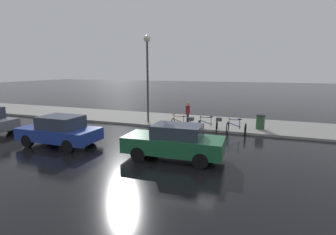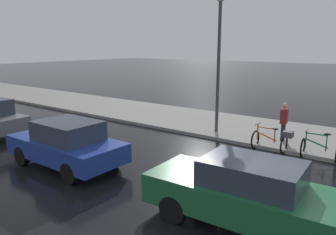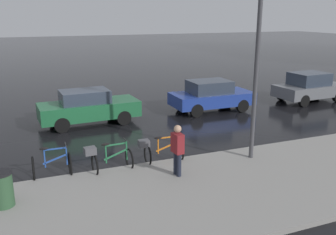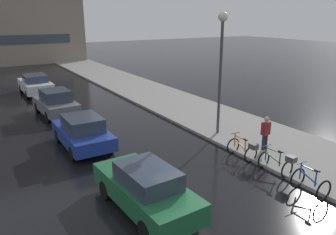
{
  "view_description": "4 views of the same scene",
  "coord_description": "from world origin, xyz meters",
  "views": [
    {
      "loc": [
        -12.18,
        -3.21,
        3.87
      ],
      "look_at": [
        0.73,
        1.61,
        1.31
      ],
      "focal_mm": 28.0,
      "sensor_mm": 36.0,
      "label": 1
    },
    {
      "loc": [
        -8.12,
        -2.27,
        3.89
      ],
      "look_at": [
        1.68,
        5.11,
        1.19
      ],
      "focal_mm": 35.0,
      "sensor_mm": 36.0,
      "label": 2
    },
    {
      "loc": [
        14.2,
        -2.37,
        4.76
      ],
      "look_at": [
        2.02,
        2.54,
        1.08
      ],
      "focal_mm": 40.0,
      "sensor_mm": 36.0,
      "label": 3
    },
    {
      "loc": [
        -6.01,
        -7.77,
        5.9
      ],
      "look_at": [
        1.22,
        4.1,
        1.59
      ],
      "focal_mm": 35.0,
      "sensor_mm": 36.0,
      "label": 4
    }
  ],
  "objects": [
    {
      "name": "bicycle_nearest",
      "position": [
        3.41,
        -1.72,
        0.41
      ],
      "size": [
        0.78,
        1.12,
        1.01
      ],
      "color": "black",
      "rests_on": "ground"
    },
    {
      "name": "ground_plane",
      "position": [
        0.0,
        0.0,
        0.0
      ],
      "size": [
        140.0,
        140.0,
        0.0
      ],
      "primitive_type": "plane",
      "color": "black"
    },
    {
      "name": "bicycle_second",
      "position": [
        3.68,
        -0.12,
        0.5
      ],
      "size": [
        0.77,
        1.45,
        0.99
      ],
      "color": "black",
      "rests_on": "ground"
    },
    {
      "name": "bicycle_third",
      "position": [
        3.55,
        1.62,
        0.49
      ],
      "size": [
        0.74,
        1.44,
        1.0
      ],
      "color": "black",
      "rests_on": "ground"
    },
    {
      "name": "streetlamp",
      "position": [
        4.48,
        4.52,
        4.29
      ],
      "size": [
        0.47,
        0.47,
        6.11
      ],
      "color": "#424247",
      "rests_on": "ground"
    },
    {
      "name": "car_green",
      "position": [
        -1.88,
        0.34,
        0.78
      ],
      "size": [
        1.9,
        4.37,
        1.54
      ],
      "color": "#1E6038",
      "rests_on": "ground"
    },
    {
      "name": "trash_bin",
      "position": [
        4.93,
        -3.02,
        0.52
      ],
      "size": [
        0.54,
        0.54,
        1.04
      ],
      "color": "#2D5133",
      "rests_on": "ground"
    },
    {
      "name": "car_blue",
      "position": [
        -1.96,
        6.48,
        0.77
      ],
      "size": [
        1.89,
        4.09,
        1.54
      ],
      "color": "navy",
      "rests_on": "ground"
    },
    {
      "name": "car_grey",
      "position": [
        -1.76,
        12.54,
        0.8
      ],
      "size": [
        2.08,
        4.09,
        1.62
      ],
      "color": "slate",
      "rests_on": "ground"
    },
    {
      "name": "pedestrian",
      "position": [
        4.85,
        1.7,
        0.94
      ],
      "size": [
        0.43,
        0.29,
        1.68
      ],
      "color": "#1E2333",
      "rests_on": "ground"
    }
  ]
}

